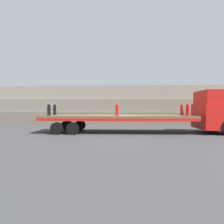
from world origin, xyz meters
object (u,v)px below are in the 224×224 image
at_px(fire_hydrant_red_near_1, 117,110).
at_px(truck_cab, 215,112).
at_px(fire_hydrant_red_far_2, 182,110).
at_px(fire_hydrant_red_near_2, 188,110).
at_px(flatbed_trailer, 110,118).
at_px(fire_hydrant_red_far_1, 117,110).
at_px(fire_hydrant_black_near_0, 49,110).
at_px(fire_hydrant_black_far_0, 55,110).

bearing_deg(fire_hydrant_red_near_1, truck_cab, 4.52).
bearing_deg(fire_hydrant_red_near_1, fire_hydrant_red_far_2, 12.83).
height_order(fire_hydrant_red_near_1, fire_hydrant_red_near_2, same).
xyz_separation_m(fire_hydrant_red_near_1, fire_hydrant_red_near_2, (4.87, 0.00, 0.00)).
distance_m(flatbed_trailer, fire_hydrant_red_far_1, 0.99).
xyz_separation_m(flatbed_trailer, fire_hydrant_red_far_1, (0.56, 0.55, 0.61)).
relative_size(flatbed_trailer, fire_hydrant_black_near_0, 13.24).
xyz_separation_m(flatbed_trailer, fire_hydrant_red_near_1, (0.56, -0.55, 0.61)).
relative_size(fire_hydrant_black_near_0, fire_hydrant_red_near_1, 1.00).
xyz_separation_m(truck_cab, fire_hydrant_black_near_0, (-11.89, -0.55, 0.16)).
bearing_deg(fire_hydrant_red_near_1, flatbed_trailer, 135.12).
bearing_deg(fire_hydrant_black_near_0, fire_hydrant_red_near_2, 0.00).
height_order(fire_hydrant_black_near_0, fire_hydrant_red_near_1, same).
distance_m(flatbed_trailer, fire_hydrant_red_near_2, 5.49).
xyz_separation_m(flatbed_trailer, fire_hydrant_red_far_2, (5.43, 0.55, 0.61)).
bearing_deg(truck_cab, fire_hydrant_red_far_1, 175.48).
relative_size(fire_hydrant_black_far_0, fire_hydrant_red_near_2, 1.00).
bearing_deg(truck_cab, fire_hydrant_red_far_2, 165.55).
bearing_deg(fire_hydrant_red_far_1, fire_hydrant_black_far_0, 180.00).
bearing_deg(fire_hydrant_red_near_1, fire_hydrant_black_near_0, 180.00).
bearing_deg(flatbed_trailer, fire_hydrant_red_far_2, 5.83).
distance_m(fire_hydrant_red_far_1, fire_hydrant_red_far_2, 4.87).
relative_size(truck_cab, fire_hydrant_red_near_1, 3.67).
height_order(fire_hydrant_black_near_0, fire_hydrant_red_near_2, same).
bearing_deg(fire_hydrant_red_far_2, fire_hydrant_black_far_0, 180.00).
distance_m(truck_cab, flatbed_trailer, 7.59).
distance_m(fire_hydrant_black_far_0, fire_hydrant_red_far_2, 9.74).
bearing_deg(fire_hydrant_red_far_1, fire_hydrant_red_near_2, -12.83).
relative_size(fire_hydrant_red_far_1, fire_hydrant_red_near_2, 1.00).
bearing_deg(truck_cab, fire_hydrant_red_near_2, -165.55).
bearing_deg(fire_hydrant_black_far_0, fire_hydrant_red_far_2, 0.00).
distance_m(fire_hydrant_black_far_0, fire_hydrant_red_near_2, 9.80).
height_order(fire_hydrant_black_far_0, fire_hydrant_red_near_1, same).
distance_m(fire_hydrant_red_near_1, fire_hydrant_red_near_2, 4.87).
height_order(fire_hydrant_red_near_1, fire_hydrant_red_far_1, same).
relative_size(truck_cab, fire_hydrant_red_far_1, 3.67).
height_order(truck_cab, fire_hydrant_red_near_1, truck_cab).
height_order(truck_cab, fire_hydrant_black_far_0, truck_cab).
relative_size(fire_hydrant_red_near_1, fire_hydrant_red_far_1, 1.00).
xyz_separation_m(fire_hydrant_red_far_1, fire_hydrant_red_near_2, (4.87, -1.11, 0.00)).
relative_size(fire_hydrant_black_near_0, fire_hydrant_red_far_2, 1.00).
bearing_deg(flatbed_trailer, fire_hydrant_red_near_2, -5.83).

